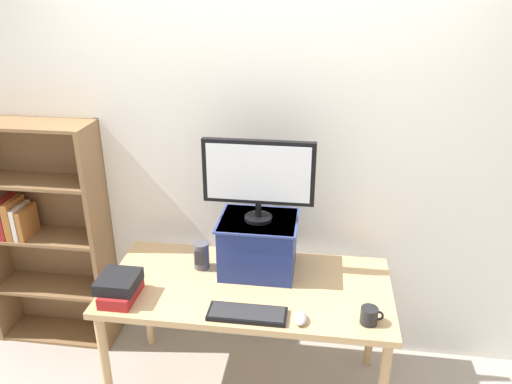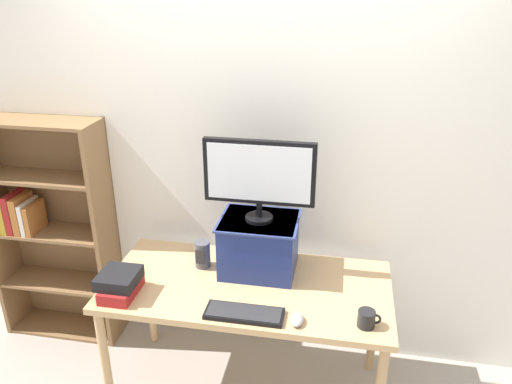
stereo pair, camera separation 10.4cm
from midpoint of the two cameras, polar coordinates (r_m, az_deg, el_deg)
name	(u,v)px [view 1 (the left image)]	position (r m, az deg, el deg)	size (l,w,h in m)	color
back_wall	(261,158)	(2.97, -0.46, 3.95)	(7.00, 0.08, 2.60)	silver
desk	(248,295)	(2.79, -2.01, -11.73)	(1.54, 0.74, 0.76)	tan
bookshelf_unit	(43,232)	(3.52, -23.96, -4.24)	(0.79, 0.28, 1.51)	olive
riser_box	(258,244)	(2.79, -0.80, -5.95)	(0.43, 0.36, 0.32)	navy
computer_monitor	(258,175)	(2.61, -0.85, 1.93)	(0.59, 0.15, 0.45)	black
keyboard	(247,314)	(2.52, -2.22, -13.75)	(0.39, 0.14, 0.02)	black
computer_mouse	(300,319)	(2.49, 3.88, -14.25)	(0.06, 0.10, 0.04)	#99999E
book_stack	(120,287)	(2.72, -16.37, -10.37)	(0.20, 0.25, 0.13)	maroon
coffee_mug	(370,316)	(2.51, 11.66, -13.69)	(0.11, 0.08, 0.08)	black
desk_speaker	(201,255)	(2.87, -7.30, -7.22)	(0.09, 0.09, 0.16)	#4C4C51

